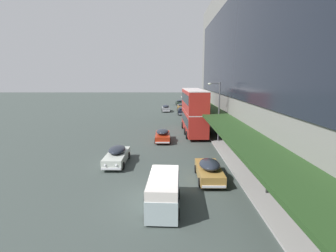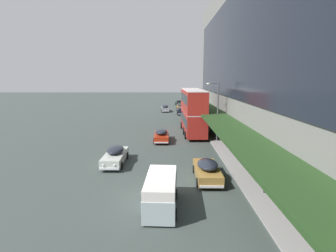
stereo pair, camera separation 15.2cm
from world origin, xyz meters
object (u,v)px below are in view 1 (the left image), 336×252
sedan_oncoming_rear (116,155)px  sedan_trailing_mid (180,107)px  sedan_lead_near (208,170)px  sedan_oncoming_front (165,108)px  sedan_lead_mid (179,102)px  street_lamp (217,107)px  transit_bus_kerbside_front (193,110)px  sedan_second_near (182,111)px  vw_van (163,190)px  sedan_far_back (162,135)px  pedestrian_at_kerb (267,177)px

sedan_oncoming_rear → sedan_trailing_mid: bearing=79.0°
sedan_lead_near → sedan_oncoming_front: size_ratio=1.03×
sedan_lead_mid → sedan_trailing_mid: 10.37m
sedan_oncoming_rear → street_lamp: (10.46, 8.06, 3.44)m
transit_bus_kerbside_front → sedan_oncoming_rear: bearing=-122.2°
sedan_second_near → sedan_lead_near: (0.09, -35.72, -0.01)m
sedan_lead_near → sedan_oncoming_rear: sedan_lead_near is taller
sedan_lead_mid → sedan_trailing_mid: sedan_lead_mid is taller
street_lamp → sedan_trailing_mid: bearing=94.8°
sedan_trailing_mid → sedan_lead_near: bearing=-90.1°
sedan_lead_near → sedan_oncoming_front: (-3.62, 40.28, -0.01)m
sedan_trailing_mid → sedan_oncoming_front: 5.13m
transit_bus_kerbside_front → sedan_lead_mid: 37.59m
sedan_oncoming_front → sedan_lead_near: bearing=-84.9°
sedan_second_near → sedan_lead_mid: bearing=89.4°
vw_van → sedan_far_back: bearing=91.4°
transit_bus_kerbside_front → street_lamp: (2.31, -4.88, 0.94)m
sedan_far_back → vw_van: bearing=-88.6°
sedan_far_back → street_lamp: street_lamp is taller
sedan_oncoming_front → vw_van: size_ratio=0.98×
vw_van → street_lamp: 17.55m
transit_bus_kerbside_front → vw_van: 21.49m
sedan_oncoming_rear → pedestrian_at_kerb: 12.86m
transit_bus_kerbside_front → sedan_far_back: 6.71m
vw_van → street_lamp: size_ratio=0.66×
sedan_trailing_mid → sedan_lead_near: size_ratio=1.06×
sedan_second_near → sedan_oncoming_front: bearing=127.8°
sedan_lead_mid → sedan_far_back: (-3.87, -42.11, -0.02)m
sedan_trailing_mid → transit_bus_kerbside_front: bearing=-89.2°
pedestrian_at_kerb → transit_bus_kerbside_front: bearing=99.0°
sedan_lead_mid → sedan_lead_near: sedan_lead_near is taller
sedan_lead_mid → sedan_second_near: (-0.18, -18.50, 0.02)m
transit_bus_kerbside_front → sedan_oncoming_rear: 15.50m
sedan_second_near → sedan_oncoming_rear: bearing=-103.4°
street_lamp → sedan_second_near: bearing=96.7°
transit_bus_kerbside_front → sedan_second_near: 19.18m
sedan_lead_near → vw_van: 5.49m
transit_bus_kerbside_front → sedan_oncoming_front: transit_bus_kerbside_front is taller
sedan_trailing_mid → sedan_oncoming_rear: (-7.79, -40.08, 0.02)m
sedan_lead_mid → vw_van: (-3.47, -58.55, 0.33)m
sedan_lead_near → vw_van: bearing=-128.0°
sedan_oncoming_rear → vw_van: 9.19m
sedan_lead_near → sedan_second_near: bearing=90.1°
sedan_second_near → sedan_oncoming_front: (-3.53, 4.56, -0.02)m
sedan_lead_near → sedan_lead_mid: bearing=89.9°
sedan_lead_mid → sedan_far_back: bearing=-95.3°
sedan_lead_mid → sedan_oncoming_rear: bearing=-98.8°
vw_van → sedan_second_near: bearing=85.3°
transit_bus_kerbside_front → vw_van: bearing=-100.3°
sedan_lead_near → vw_van: vw_van is taller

